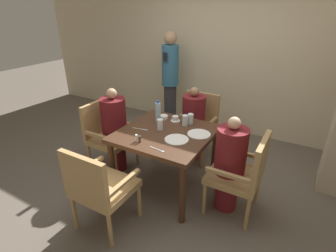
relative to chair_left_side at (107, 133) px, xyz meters
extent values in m
plane|color=#60564C|center=(0.91, 0.00, -0.51)|extent=(16.00, 16.00, 0.00)
cube|color=beige|center=(0.91, 2.00, 0.89)|extent=(8.00, 0.06, 2.80)
cube|color=#422819|center=(0.91, 0.00, 0.21)|extent=(1.02, 1.02, 0.05)
cylinder|color=#422819|center=(0.46, -0.45, -0.16)|extent=(0.07, 0.07, 0.70)
cylinder|color=#422819|center=(1.36, -0.45, -0.16)|extent=(0.07, 0.07, 0.70)
cylinder|color=#422819|center=(0.46, 0.45, -0.16)|extent=(0.07, 0.07, 0.70)
cylinder|color=#422819|center=(1.36, 0.45, -0.16)|extent=(0.07, 0.07, 0.70)
cube|color=#A88451|center=(0.08, 0.00, -0.08)|extent=(0.52, 0.52, 0.07)
cube|color=#A88451|center=(-0.16, 0.00, 0.18)|extent=(0.05, 0.52, 0.45)
cube|color=#A88451|center=(0.08, 0.24, 0.08)|extent=(0.46, 0.04, 0.04)
cube|color=#A88451|center=(0.08, -0.24, 0.08)|extent=(0.46, 0.04, 0.04)
cylinder|color=#A88451|center=(0.31, 0.23, -0.31)|extent=(0.04, 0.04, 0.40)
cylinder|color=#A88451|center=(0.31, -0.23, -0.31)|extent=(0.04, 0.04, 0.40)
cylinder|color=#A88451|center=(-0.15, 0.23, -0.31)|extent=(0.04, 0.04, 0.40)
cylinder|color=#A88451|center=(-0.15, -0.23, -0.31)|extent=(0.04, 0.04, 0.40)
cylinder|color=#5B1419|center=(0.14, 0.00, -0.28)|extent=(0.24, 0.24, 0.47)
cylinder|color=#5B1419|center=(0.14, 0.00, 0.23)|extent=(0.32, 0.32, 0.55)
sphere|color=tan|center=(0.14, 0.00, 0.57)|extent=(0.13, 0.13, 0.13)
cube|color=#A88451|center=(0.91, 0.83, -0.08)|extent=(0.52, 0.52, 0.07)
cube|color=#A88451|center=(0.91, 1.06, 0.18)|extent=(0.52, 0.05, 0.45)
cube|color=#A88451|center=(1.15, 0.83, 0.08)|extent=(0.04, 0.46, 0.04)
cube|color=#A88451|center=(0.67, 0.83, 0.08)|extent=(0.04, 0.46, 0.04)
cylinder|color=#A88451|center=(1.14, 0.60, -0.31)|extent=(0.04, 0.04, 0.40)
cylinder|color=#A88451|center=(0.68, 0.60, -0.31)|extent=(0.04, 0.04, 0.40)
cylinder|color=#A88451|center=(1.14, 1.05, -0.31)|extent=(0.04, 0.04, 0.40)
cylinder|color=#A88451|center=(0.68, 1.05, -0.31)|extent=(0.04, 0.04, 0.40)
cylinder|color=maroon|center=(0.91, 0.77, -0.28)|extent=(0.24, 0.24, 0.47)
cylinder|color=maroon|center=(0.91, 0.77, 0.20)|extent=(0.32, 0.32, 0.49)
sphere|color=#997051|center=(0.91, 0.77, 0.51)|extent=(0.12, 0.12, 0.12)
cube|color=#A88451|center=(1.74, 0.00, -0.08)|extent=(0.52, 0.52, 0.07)
cube|color=#A88451|center=(1.97, 0.00, 0.18)|extent=(0.05, 0.52, 0.45)
cube|color=#A88451|center=(1.74, -0.24, 0.08)|extent=(0.46, 0.04, 0.04)
cube|color=#A88451|center=(1.74, 0.24, 0.08)|extent=(0.46, 0.04, 0.04)
cylinder|color=#A88451|center=(1.51, -0.23, -0.31)|extent=(0.04, 0.04, 0.40)
cylinder|color=#A88451|center=(1.51, 0.23, -0.31)|extent=(0.04, 0.04, 0.40)
cylinder|color=#A88451|center=(1.96, -0.23, -0.31)|extent=(0.04, 0.04, 0.40)
cylinder|color=#A88451|center=(1.96, 0.23, -0.31)|extent=(0.04, 0.04, 0.40)
cylinder|color=maroon|center=(1.68, 0.00, -0.28)|extent=(0.24, 0.24, 0.47)
cylinder|color=maroon|center=(1.68, 0.00, 0.20)|extent=(0.32, 0.32, 0.50)
sphere|color=tan|center=(1.68, 0.00, 0.52)|extent=(0.13, 0.13, 0.13)
cube|color=#A88451|center=(0.70, -0.83, -0.08)|extent=(0.52, 0.52, 0.07)
cube|color=#A88451|center=(0.70, -1.06, 0.18)|extent=(0.52, 0.05, 0.45)
cube|color=#A88451|center=(0.47, -0.83, 0.08)|extent=(0.04, 0.46, 0.04)
cube|color=#A88451|center=(0.94, -0.83, 0.08)|extent=(0.04, 0.46, 0.04)
cylinder|color=#A88451|center=(0.48, -0.60, -0.31)|extent=(0.04, 0.04, 0.40)
cylinder|color=#A88451|center=(0.93, -0.60, -0.31)|extent=(0.04, 0.04, 0.40)
cylinder|color=#A88451|center=(0.48, -1.05, -0.31)|extent=(0.04, 0.04, 0.40)
cylinder|color=#A88451|center=(0.93, -1.05, -0.31)|extent=(0.04, 0.04, 0.40)
cylinder|color=#2D2D33|center=(0.09, 1.57, -0.11)|extent=(0.22, 0.22, 0.79)
cylinder|color=teal|center=(0.09, 1.57, 0.62)|extent=(0.29, 0.29, 0.67)
sphere|color=tan|center=(0.09, 1.57, 1.07)|extent=(0.22, 0.22, 0.22)
cube|color=black|center=(0.09, 1.40, 0.79)|extent=(0.07, 0.01, 0.14)
cylinder|color=white|center=(1.11, -0.12, 0.24)|extent=(0.26, 0.26, 0.01)
cylinder|color=white|center=(1.27, 0.12, 0.24)|extent=(0.26, 0.26, 0.01)
cylinder|color=white|center=(0.86, 0.32, 0.24)|extent=(0.12, 0.12, 0.01)
cylinder|color=white|center=(0.86, 0.32, 0.27)|extent=(0.08, 0.08, 0.06)
cylinder|color=white|center=(0.69, 0.31, 0.26)|extent=(0.11, 0.11, 0.05)
cylinder|color=#A3C6DB|center=(0.68, 0.21, 0.36)|extent=(0.07, 0.07, 0.24)
cylinder|color=#3359B2|center=(0.68, 0.21, 0.49)|extent=(0.04, 0.04, 0.03)
cylinder|color=silver|center=(0.82, 0.01, 0.30)|extent=(0.07, 0.07, 0.13)
cylinder|color=silver|center=(1.06, 0.34, 0.30)|extent=(0.07, 0.07, 0.13)
cylinder|color=silver|center=(1.02, 0.27, 0.30)|extent=(0.07, 0.07, 0.13)
cylinder|color=white|center=(0.76, -0.36, 0.28)|extent=(0.03, 0.03, 0.08)
cylinder|color=#4C3D2D|center=(0.80, -0.36, 0.27)|extent=(0.03, 0.03, 0.07)
cube|color=silver|center=(1.02, -0.39, 0.24)|extent=(0.17, 0.03, 0.00)
cube|color=silver|center=(1.10, -0.40, 0.24)|extent=(0.04, 0.03, 0.00)
cube|color=silver|center=(0.60, -0.09, 0.24)|extent=(0.17, 0.04, 0.00)
cube|color=silver|center=(0.68, -0.08, 0.24)|extent=(0.06, 0.03, 0.00)
camera|label=1|loc=(2.26, -2.32, 1.55)|focal=28.00mm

